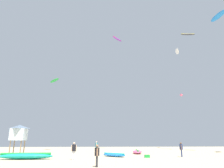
{
  "coord_description": "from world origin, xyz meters",
  "views": [
    {
      "loc": [
        -2.25,
        -11.19,
        1.76
      ],
      "look_at": [
        0.0,
        16.39,
        9.58
      ],
      "focal_mm": 32.63,
      "sensor_mm": 36.0,
      "label": 1
    }
  ],
  "objects": [
    {
      "name": "kite_aloft_0",
      "position": [
        -11.3,
        31.96,
        14.5
      ],
      "size": [
        3.08,
        3.91,
        0.63
      ],
      "color": "green"
    },
    {
      "name": "person_foreground",
      "position": [
        -2.07,
        4.3,
        0.9
      ],
      "size": [
        0.35,
        0.51,
        1.54
      ],
      "rotation": [
        0.0,
        0.0,
        3.2
      ],
      "color": "#2D2D33",
      "rests_on": "ground"
    },
    {
      "name": "lifeguard_tower",
      "position": [
        -13.54,
        20.87,
        3.05
      ],
      "size": [
        2.3,
        2.3,
        4.15
      ],
      "color": "#8C704C",
      "rests_on": "ground"
    },
    {
      "name": "kite_aloft_4",
      "position": [
        20.88,
        21.02,
        24.98
      ],
      "size": [
        1.59,
        4.13,
        0.65
      ],
      "color": "blue"
    },
    {
      "name": "kite_grounded_far",
      "position": [
        0.07,
        14.34,
        0.21
      ],
      "size": [
        3.09,
        3.43,
        0.44
      ],
      "color": "blue",
      "rests_on": "ground"
    },
    {
      "name": "person_right",
      "position": [
        7.96,
        13.24,
        0.97
      ],
      "size": [
        0.38,
        0.52,
        1.66
      ],
      "rotation": [
        0.0,
        0.0,
        5.92
      ],
      "color": "navy",
      "rests_on": "ground"
    },
    {
      "name": "person_left",
      "position": [
        -4.3,
        10.14,
        0.99
      ],
      "size": [
        0.55,
        0.38,
        1.69
      ],
      "rotation": [
        0.0,
        0.0,
        1.8
      ],
      "color": "silver",
      "rests_on": "ground"
    },
    {
      "name": "cooler_box",
      "position": [
        3.63,
        12.52,
        0.16
      ],
      "size": [
        0.56,
        0.36,
        0.32
      ],
      "primitive_type": "cube",
      "color": "green",
      "rests_on": "ground"
    },
    {
      "name": "kite_grounded_near",
      "position": [
        4.13,
        20.51,
        0.27
      ],
      "size": [
        1.94,
        4.81,
        0.59
      ],
      "color": "#E5598C",
      "rests_on": "ground"
    },
    {
      "name": "kite_aloft_6",
      "position": [
        3.06,
        36.91,
        27.8
      ],
      "size": [
        3.22,
        3.23,
        0.75
      ],
      "color": "purple"
    },
    {
      "name": "kite_grounded_mid",
      "position": [
        -9.23,
        11.37,
        0.31
      ],
      "size": [
        5.44,
        1.75,
        0.69
      ],
      "color": "#19B29E",
      "rests_on": "ground"
    },
    {
      "name": "kite_aloft_1",
      "position": [
        20.05,
        39.13,
        25.86
      ],
      "size": [
        2.41,
        4.0,
        0.93
      ],
      "color": "white"
    },
    {
      "name": "kite_aloft_5",
      "position": [
        18.66,
        29.32,
        25.59
      ],
      "size": [
        3.34,
        1.2,
        0.69
      ],
      "color": "#2D2D33"
    },
    {
      "name": "kite_aloft_3",
      "position": [
        16.79,
        31.78,
        11.75
      ],
      "size": [
        1.32,
        2.35,
        0.49
      ],
      "color": "#E5598C"
    },
    {
      "name": "person_midground",
      "position": [
        -1.96,
        22.57,
        1.04
      ],
      "size": [
        0.4,
        0.59,
        1.78
      ],
      "rotation": [
        0.0,
        0.0,
        3.06
      ],
      "color": "teal",
      "rests_on": "ground"
    }
  ]
}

